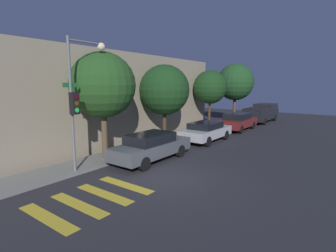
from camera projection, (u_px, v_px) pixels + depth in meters
ground_plane at (167, 178)px, 10.83m from camera, size 60.00×60.00×0.00m
sidewalk at (102, 159)px, 13.24m from camera, size 26.00×1.82×0.14m
building_row at (52, 100)px, 15.34m from camera, size 26.00×6.00×5.77m
crosswalk at (92, 199)px, 8.79m from camera, size 3.57×2.60×0.00m
traffic_light_pole at (80, 89)px, 10.97m from camera, size 2.19×0.56×5.74m
sedan_near_corner at (151, 146)px, 13.13m from camera, size 4.62×1.74×1.41m
sedan_middle at (206, 131)px, 17.65m from camera, size 4.25×1.87×1.31m
sedan_far_end at (238, 121)px, 22.05m from camera, size 4.50×1.87×1.44m
pickup_truck at (262, 113)px, 27.15m from camera, size 5.76×2.08×1.80m
tree_near_corner at (103, 85)px, 12.76m from camera, size 3.22×3.22×5.39m
tree_midblock at (164, 90)px, 16.74m from camera, size 3.22×3.22×5.08m
tree_far_end at (210, 87)px, 21.66m from camera, size 2.77×2.77×4.99m
tree_behind_truck at (235, 82)px, 25.81m from camera, size 3.58×3.58×5.85m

